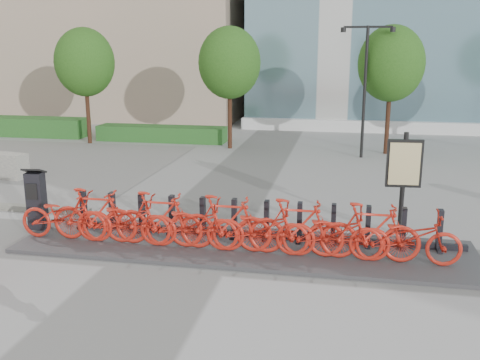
# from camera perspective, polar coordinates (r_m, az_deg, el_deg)

# --- Properties ---
(ground) EXTENTS (120.00, 120.00, 0.00)m
(ground) POSITION_cam_1_polar(r_m,az_deg,el_deg) (11.46, -6.41, -7.36)
(ground) COLOR #999999
(hedge_b) EXTENTS (6.00, 1.20, 0.70)m
(hedge_b) POSITION_cam_1_polar(r_m,az_deg,el_deg) (25.10, -8.36, 4.92)
(hedge_b) COLOR #184B19
(hedge_b) RESTS_ON ground
(tree_0) EXTENTS (2.60, 2.60, 5.10)m
(tree_0) POSITION_cam_1_polar(r_m,az_deg,el_deg) (24.90, -16.23, 11.96)
(tree_0) COLOR #311D11
(tree_0) RESTS_ON ground
(tree_1) EXTENTS (2.60, 2.60, 5.10)m
(tree_1) POSITION_cam_1_polar(r_m,az_deg,el_deg) (22.71, -1.12, 12.37)
(tree_1) COLOR #311D11
(tree_1) RESTS_ON ground
(tree_2) EXTENTS (2.60, 2.60, 5.10)m
(tree_2) POSITION_cam_1_polar(r_m,az_deg,el_deg) (22.26, 15.84, 11.85)
(tree_2) COLOR #311D11
(tree_2) RESTS_ON ground
(streetlamp) EXTENTS (2.00, 0.20, 5.00)m
(streetlamp) POSITION_cam_1_polar(r_m,az_deg,el_deg) (21.22, 13.23, 10.70)
(streetlamp) COLOR black
(streetlamp) RESTS_ON ground
(dock_pad) EXTENTS (9.60, 2.40, 0.08)m
(dock_pad) POSITION_cam_1_polar(r_m,az_deg,el_deg) (11.42, 0.32, -7.14)
(dock_pad) COLOR #3D3D3F
(dock_pad) RESTS_ON ground
(dock_rail_posts) EXTENTS (8.02, 0.50, 0.85)m
(dock_rail_posts) POSITION_cam_1_polar(r_m,az_deg,el_deg) (11.70, 1.05, -4.21)
(dock_rail_posts) COLOR black
(dock_rail_posts) RESTS_ON dock_pad
(bike_0) EXTENTS (1.99, 0.70, 1.05)m
(bike_0) POSITION_cam_1_polar(r_m,az_deg,el_deg) (12.23, -18.29, -3.63)
(bike_0) COLOR red
(bike_0) RESTS_ON dock_pad
(bike_1) EXTENTS (1.93, 0.55, 1.16)m
(bike_1) POSITION_cam_1_polar(r_m,az_deg,el_deg) (11.89, -15.27, -3.62)
(bike_1) COLOR red
(bike_1) RESTS_ON dock_pad
(bike_2) EXTENTS (1.99, 0.70, 1.05)m
(bike_2) POSITION_cam_1_polar(r_m,az_deg,el_deg) (11.61, -12.05, -4.15)
(bike_2) COLOR red
(bike_2) RESTS_ON dock_pad
(bike_3) EXTENTS (1.93, 0.55, 1.16)m
(bike_3) POSITION_cam_1_polar(r_m,az_deg,el_deg) (11.33, -8.71, -4.13)
(bike_3) COLOR red
(bike_3) RESTS_ON dock_pad
(bike_4) EXTENTS (1.99, 0.70, 1.05)m
(bike_4) POSITION_cam_1_polar(r_m,az_deg,el_deg) (11.14, -5.19, -4.66)
(bike_4) COLOR red
(bike_4) RESTS_ON dock_pad
(bike_5) EXTENTS (1.93, 0.55, 1.16)m
(bike_5) POSITION_cam_1_polar(r_m,az_deg,el_deg) (10.95, -1.57, -4.62)
(bike_5) COLOR red
(bike_5) RESTS_ON dock_pad
(bike_6) EXTENTS (1.99, 0.70, 1.05)m
(bike_6) POSITION_cam_1_polar(r_m,az_deg,el_deg) (10.84, 2.17, -5.14)
(bike_6) COLOR red
(bike_6) RESTS_ON dock_pad
(bike_7) EXTENTS (1.93, 0.55, 1.16)m
(bike_7) POSITION_cam_1_polar(r_m,az_deg,el_deg) (10.74, 5.98, -5.06)
(bike_7) COLOR red
(bike_7) RESTS_ON dock_pad
(bike_8) EXTENTS (1.99, 0.70, 1.05)m
(bike_8) POSITION_cam_1_polar(r_m,az_deg,el_deg) (10.72, 9.83, -5.54)
(bike_8) COLOR red
(bike_8) RESTS_ON dock_pad
(bike_9) EXTENTS (1.93, 0.55, 1.16)m
(bike_9) POSITION_cam_1_polar(r_m,az_deg,el_deg) (10.72, 13.70, -5.42)
(bike_9) COLOR red
(bike_9) RESTS_ON dock_pad
(bike_10) EXTENTS (1.99, 0.70, 1.05)m
(bike_10) POSITION_cam_1_polar(r_m,az_deg,el_deg) (10.80, 17.52, -5.85)
(bike_10) COLOR red
(bike_10) RESTS_ON dock_pad
(kiosk) EXTENTS (0.49, 0.42, 1.45)m
(kiosk) POSITION_cam_1_polar(r_m,az_deg,el_deg) (13.09, -20.89, -1.95)
(kiosk) COLOR black
(kiosk) RESTS_ON dock_pad
(map_sign) EXTENTS (0.78, 0.18, 2.36)m
(map_sign) POSITION_cam_1_polar(r_m,az_deg,el_deg) (12.38, 17.09, 1.23)
(map_sign) COLOR black
(map_sign) RESTS_ON ground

